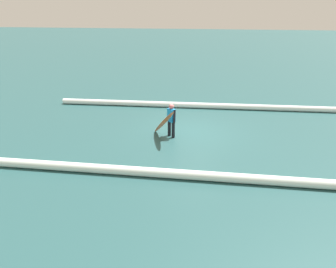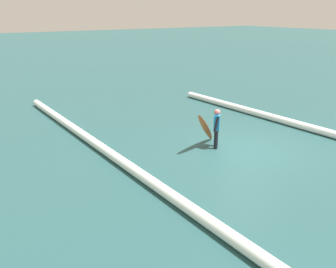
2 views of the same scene
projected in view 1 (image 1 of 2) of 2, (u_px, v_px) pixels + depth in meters
ground_plane at (191, 132)px, 14.44m from camera, size 160.38×160.38×0.00m
surfer at (171, 119)px, 13.59m from camera, size 0.40×0.49×1.46m
surfboard at (164, 122)px, 13.40m from camera, size 1.30×1.66×1.49m
wave_crest_foreground at (212, 106)px, 17.73m from camera, size 17.17×1.32×0.31m
wave_crest_midground at (196, 175)px, 10.31m from camera, size 22.67×1.05×0.32m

